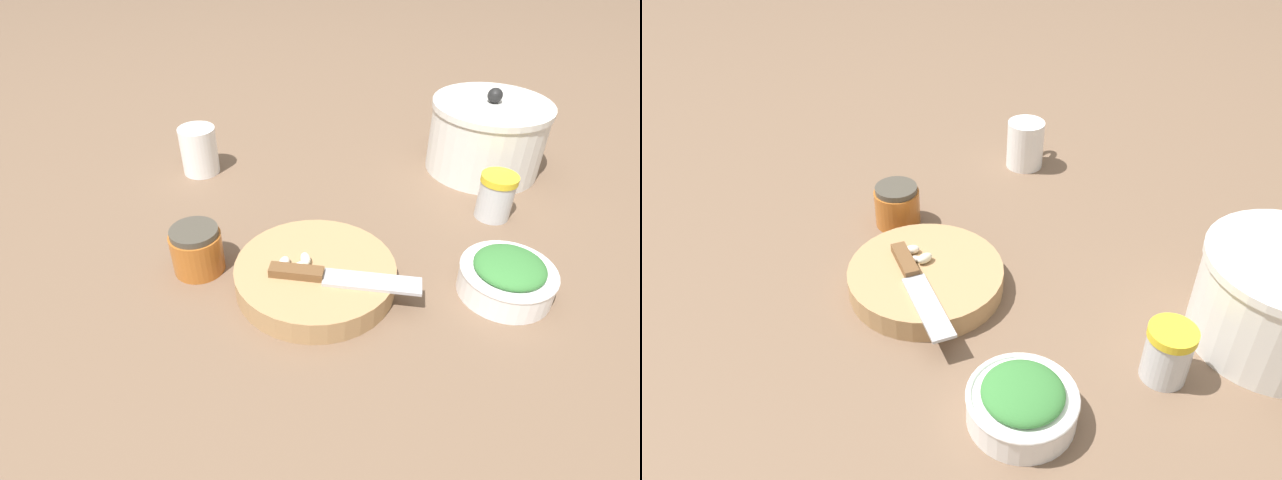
% 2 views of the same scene
% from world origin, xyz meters
% --- Properties ---
extents(ground_plane, '(5.00, 5.00, 0.00)m').
position_xyz_m(ground_plane, '(0.00, 0.00, 0.00)').
color(ground_plane, brown).
extents(cutting_board, '(0.23, 0.23, 0.04)m').
position_xyz_m(cutting_board, '(0.04, -0.10, 0.02)').
color(cutting_board, tan).
rests_on(cutting_board, ground_plane).
extents(chef_knife, '(0.21, 0.05, 0.01)m').
position_xyz_m(chef_knife, '(0.08, -0.12, 0.04)').
color(chef_knife, brown).
rests_on(chef_knife, cutting_board).
extents(garlic_cloves, '(0.05, 0.04, 0.02)m').
position_xyz_m(garlic_cloves, '(0.02, -0.11, 0.04)').
color(garlic_cloves, silver).
rests_on(garlic_cloves, cutting_board).
extents(herb_bowl, '(0.14, 0.14, 0.06)m').
position_xyz_m(herb_bowl, '(0.31, -0.05, 0.03)').
color(herb_bowl, white).
rests_on(herb_bowl, ground_plane).
extents(spice_jar, '(0.06, 0.06, 0.08)m').
position_xyz_m(spice_jar, '(0.30, 0.15, 0.04)').
color(spice_jar, silver).
rests_on(spice_jar, ground_plane).
extents(coffee_mug, '(0.09, 0.09, 0.09)m').
position_xyz_m(coffee_mug, '(-0.27, 0.17, 0.05)').
color(coffee_mug, white).
rests_on(coffee_mug, ground_plane).
extents(honey_jar, '(0.08, 0.08, 0.07)m').
position_xyz_m(honey_jar, '(-0.14, -0.11, 0.04)').
color(honey_jar, '#B26023').
rests_on(honey_jar, ground_plane).
extents(stock_pot, '(0.23, 0.23, 0.17)m').
position_xyz_m(stock_pot, '(0.28, 0.33, 0.07)').
color(stock_pot, silver).
rests_on(stock_pot, ground_plane).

